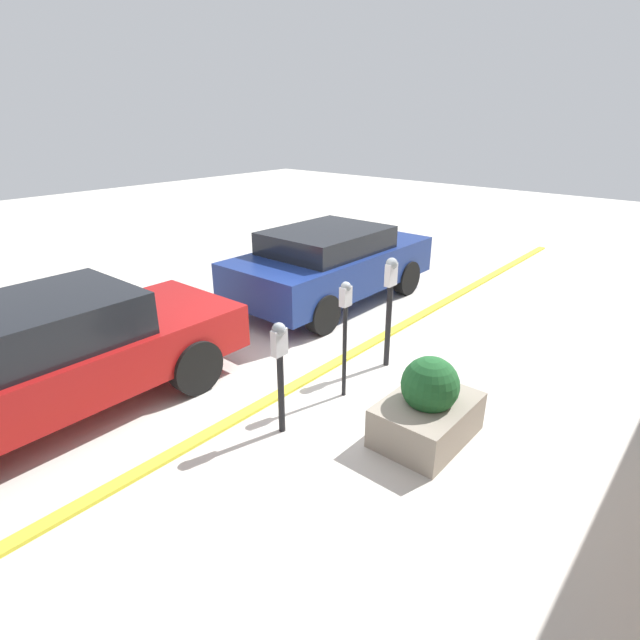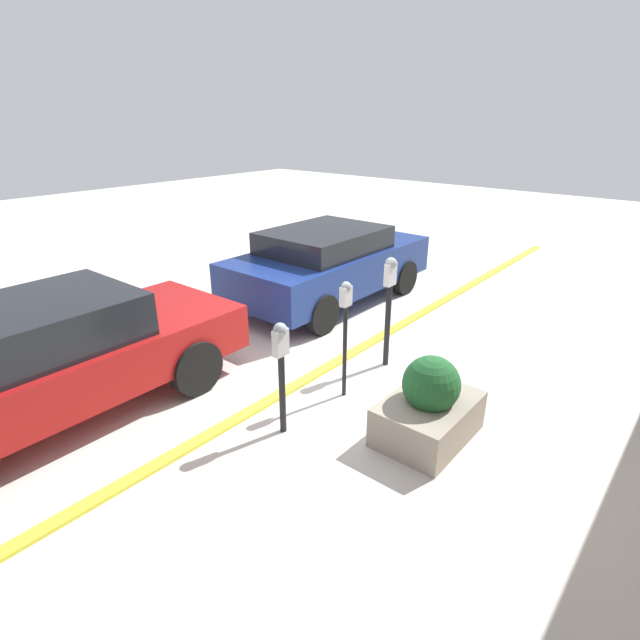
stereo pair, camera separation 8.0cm
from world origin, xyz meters
The scene contains 8 objects.
ground_plane centered at (0.00, 0.00, 0.00)m, with size 40.00×40.00×0.00m, color beige.
curb_strip centered at (0.00, 0.08, 0.02)m, with size 19.00×0.16×0.04m.
parking_meter_nearest centered at (-1.07, -0.49, 0.91)m, with size 0.18×0.15×1.35m.
parking_meter_second centered at (0.02, -0.54, 1.09)m, with size 0.15×0.13×1.55m.
parking_meter_middle centered at (1.08, -0.49, 1.07)m, with size 0.19×0.16×1.61m.
planter_box centered at (-0.10, -1.81, 0.39)m, with size 1.18×0.84×0.99m.
parked_car_front centered at (-2.67, 1.78, 0.79)m, with size 4.72×1.83×1.48m.
parked_car_middle centered at (2.60, 1.81, 0.78)m, with size 4.19×1.96×1.44m.
Camera 2 is at (-4.50, -3.91, 3.39)m, focal length 28.00 mm.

